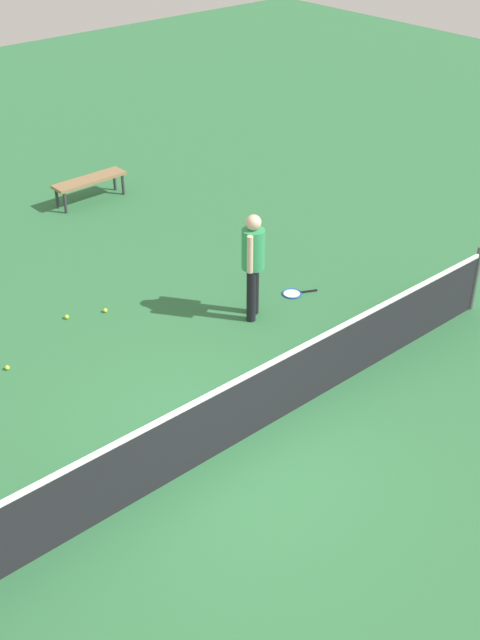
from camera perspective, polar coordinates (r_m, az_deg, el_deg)
ground_plane at (r=9.74m, az=-1.15°, el=-9.31°), size 40.00×40.00×0.00m
court_net at (r=9.41m, az=-1.18°, el=-7.04°), size 10.09×0.09×1.07m
player_near_side at (r=11.66m, az=0.95°, el=4.47°), size 0.47×0.47×1.70m
tennis_racket_near_player at (r=12.76m, az=3.88°, el=1.93°), size 0.60×0.42×0.03m
tennis_ball_near_player at (r=12.42m, az=-9.66°, el=0.68°), size 0.07×0.07×0.07m
tennis_ball_midcourt at (r=11.46m, az=-16.39°, el=-3.31°), size 0.07×0.07×0.07m
tennis_ball_baseline at (r=12.37m, az=-12.35°, el=0.22°), size 0.07×0.07×0.07m
courtside_bench at (r=16.07m, az=-10.77°, el=9.76°), size 1.51×0.42×0.48m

